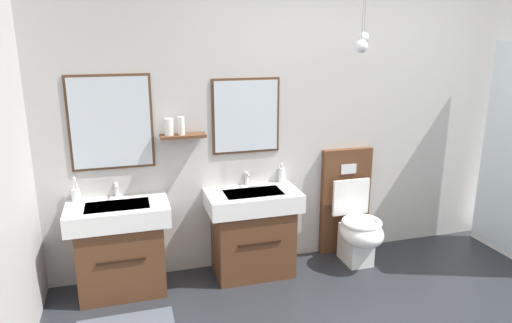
% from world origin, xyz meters
% --- Properties ---
extents(wall_back, '(5.21, 0.60, 2.55)m').
position_xyz_m(wall_back, '(-0.02, 1.70, 1.27)').
color(wall_back, '#B7B5B2').
rests_on(wall_back, ground).
extents(vanity_sink_left, '(0.77, 0.47, 0.74)m').
position_xyz_m(vanity_sink_left, '(-1.89, 1.44, 0.39)').
color(vanity_sink_left, '#56331E').
rests_on(vanity_sink_left, ground).
extents(tap_on_left_sink, '(0.03, 0.13, 0.11)m').
position_xyz_m(tap_on_left_sink, '(-1.89, 1.61, 0.81)').
color(tap_on_left_sink, silver).
rests_on(tap_on_left_sink, vanity_sink_left).
extents(vanity_sink_right, '(0.77, 0.47, 0.74)m').
position_xyz_m(vanity_sink_right, '(-0.80, 1.44, 0.39)').
color(vanity_sink_right, '#56331E').
rests_on(vanity_sink_right, ground).
extents(tap_on_right_sink, '(0.03, 0.13, 0.11)m').
position_xyz_m(tap_on_right_sink, '(-0.80, 1.61, 0.81)').
color(tap_on_right_sink, silver).
rests_on(tap_on_right_sink, vanity_sink_right).
extents(toilet, '(0.48, 0.62, 1.00)m').
position_xyz_m(toilet, '(0.14, 1.44, 0.38)').
color(toilet, '#56331E').
rests_on(toilet, ground).
extents(toothbrush_cup, '(0.07, 0.07, 0.20)m').
position_xyz_m(toothbrush_cup, '(-2.19, 1.60, 0.80)').
color(toothbrush_cup, silver).
rests_on(toothbrush_cup, vanity_sink_left).
extents(soap_dispenser, '(0.06, 0.06, 0.17)m').
position_xyz_m(soap_dispenser, '(-0.49, 1.61, 0.81)').
color(soap_dispenser, white).
rests_on(soap_dispenser, vanity_sink_right).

